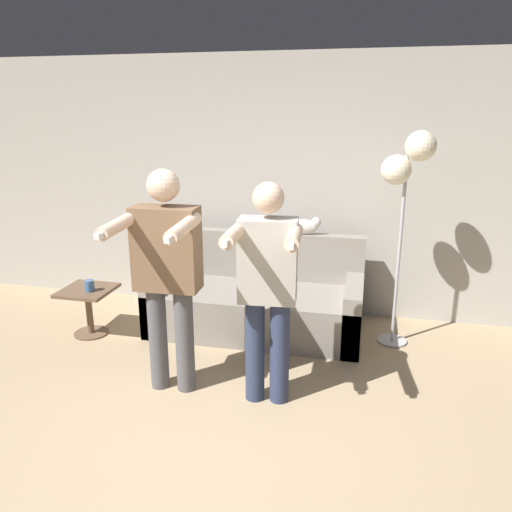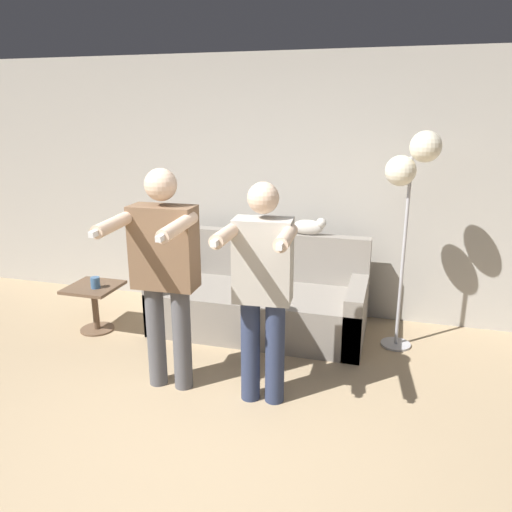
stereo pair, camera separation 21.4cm
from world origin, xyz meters
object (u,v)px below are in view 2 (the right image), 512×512
object	(u,v)px
person_right	(262,282)
cup	(95,283)
couch	(260,302)
person_left	(164,266)
cat	(309,227)
side_table	(94,298)
floor_lamp	(412,171)

from	to	relation	value
person_right	cup	size ratio (longest dim) A/B	15.22
cup	couch	bearing A→B (deg)	19.58
person_left	cat	size ratio (longest dim) A/B	3.99
cat	side_table	xyz separation A→B (m)	(-1.92, -0.80, -0.64)
couch	side_table	bearing A→B (deg)	-162.79
couch	floor_lamp	xyz separation A→B (m)	(1.29, -0.02, 1.30)
couch	person_right	xyz separation A→B (m)	(0.35, -1.22, 0.65)
side_table	cup	distance (m)	0.20
person_right	cup	xyz separation A→B (m)	(-1.81, 0.70, -0.42)
person_right	floor_lamp	bearing A→B (deg)	46.89
cat	floor_lamp	xyz separation A→B (m)	(0.90, -0.34, 0.60)
floor_lamp	cat	bearing A→B (deg)	159.03
side_table	couch	bearing A→B (deg)	17.21
couch	person_left	distance (m)	1.46
cup	cat	bearing A→B (deg)	24.51
couch	person_right	distance (m)	1.42
floor_lamp	cup	xyz separation A→B (m)	(-2.75, -0.50, -1.07)
person_left	floor_lamp	world-z (taller)	floor_lamp
person_left	cat	distance (m)	1.73
person_left	cat	xyz separation A→B (m)	(0.79, 1.54, -0.01)
couch	person_left	bearing A→B (deg)	-107.91
cup	floor_lamp	bearing A→B (deg)	10.36
couch	cat	size ratio (longest dim) A/B	4.74
couch	floor_lamp	bearing A→B (deg)	-0.71
person_right	person_left	bearing A→B (deg)	174.97
cup	person_left	bearing A→B (deg)	-32.99
couch	floor_lamp	distance (m)	1.83
couch	cat	xyz separation A→B (m)	(0.40, 0.33, 0.70)
person_left	cup	bearing A→B (deg)	145.36
couch	cat	bearing A→B (deg)	39.53
person_right	cup	distance (m)	1.98
couch	person_left	size ratio (longest dim) A/B	1.19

